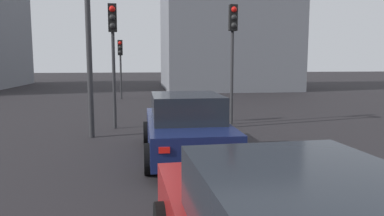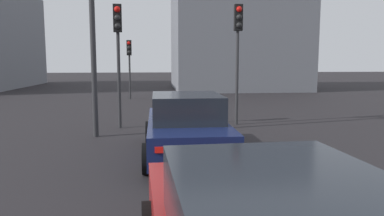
{
  "view_description": "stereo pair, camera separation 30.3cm",
  "coord_description": "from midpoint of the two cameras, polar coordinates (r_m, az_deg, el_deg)",
  "views": [
    {
      "loc": [
        1.35,
        1.25,
        2.25
      ],
      "look_at": [
        9.53,
        0.06,
        1.21
      ],
      "focal_mm": 34.2,
      "sensor_mm": 36.0,
      "label": 1
    },
    {
      "loc": [
        1.32,
        0.95,
        2.25
      ],
      "look_at": [
        9.53,
        0.06,
        1.21
      ],
      "focal_mm": 34.2,
      "sensor_mm": 36.0,
      "label": 2
    }
  ],
  "objects": [
    {
      "name": "building_facade_left",
      "position": [
        31.49,
        7.05,
        12.35
      ],
      "size": [
        9.63,
        10.26,
        10.2
      ],
      "primitive_type": "cube",
      "color": "slate",
      "rests_on": "ground_plane"
    },
    {
      "name": "car_navy_lead",
      "position": [
        8.66,
        0.08,
        -2.91
      ],
      "size": [
        4.4,
        2.02,
        1.51
      ],
      "rotation": [
        0.0,
        0.0,
        -0.01
      ],
      "color": "#141E4C",
      "rests_on": "ground_plane"
    },
    {
      "name": "traffic_light_near_right",
      "position": [
        12.53,
        -10.78,
        10.37
      ],
      "size": [
        0.32,
        0.29,
        4.13
      ],
      "rotation": [
        0.0,
        0.0,
        3.21
      ],
      "color": "#2D2D30",
      "rests_on": "ground_plane"
    },
    {
      "name": "traffic_light_far_left",
      "position": [
        13.14,
        7.86,
        10.57
      ],
      "size": [
        0.32,
        0.28,
        4.23
      ],
      "rotation": [
        0.0,
        0.0,
        3.16
      ],
      "color": "#2D2D30",
      "rests_on": "ground_plane"
    },
    {
      "name": "traffic_light_near_left",
      "position": [
        22.45,
        -9.38,
        7.9
      ],
      "size": [
        0.32,
        0.28,
        3.54
      ],
      "rotation": [
        0.0,
        0.0,
        3.12
      ],
      "color": "#2D2D30",
      "rests_on": "ground_plane"
    }
  ]
}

